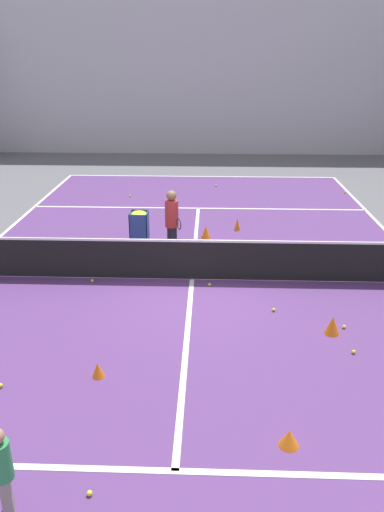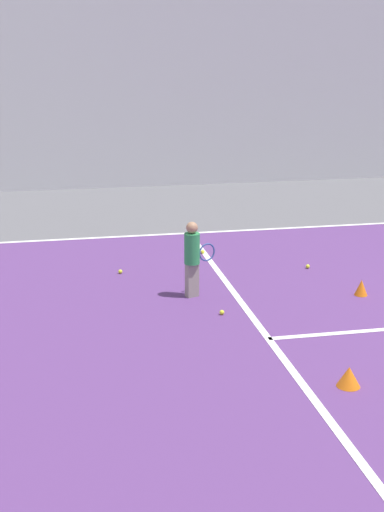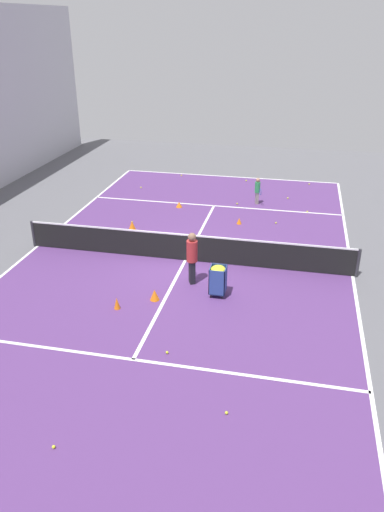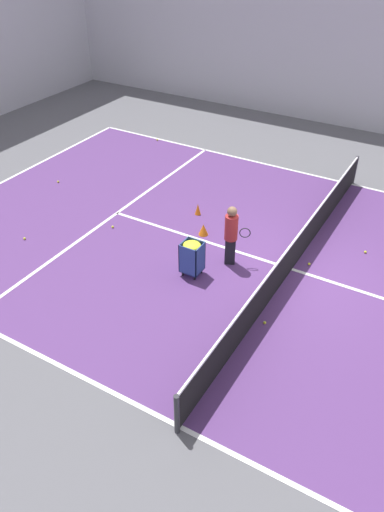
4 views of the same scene
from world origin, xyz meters
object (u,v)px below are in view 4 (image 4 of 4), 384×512
(tennis_net, at_px, (294,253))
(ball_cart, at_px, (192,253))
(training_cone_0, at_px, (198,209))
(coach_at_net, at_px, (231,232))

(tennis_net, relative_size, ball_cart, 11.84)
(training_cone_0, bearing_deg, tennis_net, -108.89)
(tennis_net, relative_size, coach_at_net, 6.73)
(coach_at_net, bearing_deg, training_cone_0, 113.58)
(coach_at_net, height_order, training_cone_0, coach_at_net)
(training_cone_0, bearing_deg, coach_at_net, -131.62)
(tennis_net, distance_m, ball_cart, 2.55)
(tennis_net, distance_m, training_cone_0, 3.63)
(tennis_net, relative_size, training_cone_0, 32.09)
(coach_at_net, relative_size, ball_cart, 1.76)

